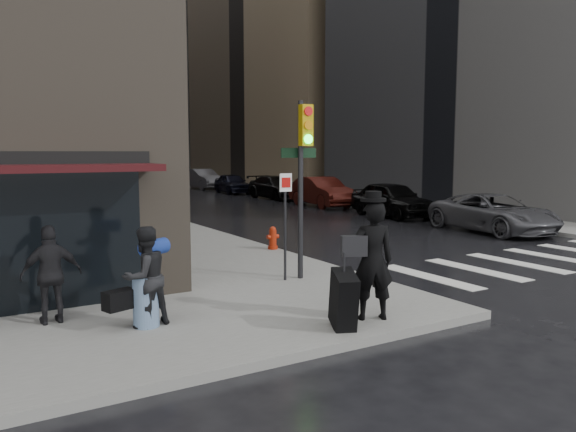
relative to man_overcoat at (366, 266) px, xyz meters
name	(u,v)px	position (x,y,z in m)	size (l,w,h in m)	color
ground	(332,308)	(0.26, 1.33, -1.06)	(140.00, 140.00, 0.00)	black
sidewalk_left	(70,200)	(0.26, 28.33, -0.99)	(4.00, 50.00, 0.15)	slate
sidewalk_right	(268,192)	(13.76, 28.33, -0.99)	(3.00, 50.00, 0.15)	slate
crosswalk	(536,260)	(7.76, 2.33, -1.06)	(8.50, 3.00, 0.01)	silver
bldg_right_far	(236,77)	(26.26, 59.33, 11.44)	(22.00, 20.00, 25.00)	slate
bldg_distant	(44,58)	(6.26, 79.33, 14.94)	(40.00, 12.00, 32.00)	slate
man_overcoat	(366,266)	(0.00, 0.00, 0.00)	(1.44, 0.97, 2.17)	black
man_jeans	(144,277)	(-3.20, 1.57, -0.11)	(1.17, 0.83, 1.61)	black
man_greycoat	(51,274)	(-4.43, 2.53, -0.11)	(0.95, 0.41, 1.61)	black
traffic_light	(301,165)	(0.73, 3.14, 1.57)	(0.96, 0.44, 3.85)	black
fire_hydrant	(273,239)	(2.06, 6.78, -0.62)	(0.36, 0.29, 0.65)	#9D2009
parked_car_0	(493,213)	(11.16, 6.53, -0.37)	(2.31, 5.01, 1.39)	#4B4B50
parked_car_1	(392,199)	(11.25, 12.13, -0.27)	(1.88, 4.68, 1.59)	black
parked_car_2	(322,192)	(11.24, 17.73, -0.27)	(1.68, 4.81, 1.59)	#3C110C
parked_car_3	(277,187)	(11.66, 23.33, -0.35)	(1.99, 4.89, 1.42)	black
parked_car_4	(232,183)	(11.25, 28.93, -0.36)	(1.66, 4.12, 1.40)	black
parked_car_5	(203,179)	(11.32, 34.54, -0.28)	(1.67, 4.78, 1.58)	#48484D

